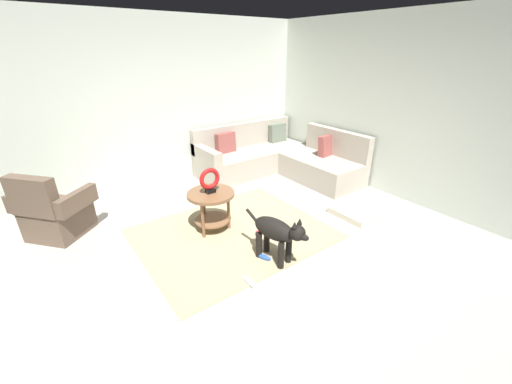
% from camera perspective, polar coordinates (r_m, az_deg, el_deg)
% --- Properties ---
extents(ground_plane, '(6.00, 6.00, 0.10)m').
position_cam_1_polar(ground_plane, '(3.63, -0.12, -13.68)').
color(ground_plane, '#B7B2A8').
extents(wall_back, '(6.00, 0.12, 2.70)m').
position_cam_1_polar(wall_back, '(5.56, -18.95, 14.59)').
color(wall_back, silver).
rests_on(wall_back, ground_plane).
extents(wall_right, '(0.12, 6.00, 2.70)m').
position_cam_1_polar(wall_right, '(5.23, 27.57, 12.60)').
color(wall_right, silver).
rests_on(wall_right, ground_plane).
extents(area_rug, '(2.30, 1.90, 0.01)m').
position_cam_1_polar(area_rug, '(4.14, -4.20, -7.44)').
color(area_rug, tan).
rests_on(area_rug, ground_plane).
extents(sectional_couch, '(2.20, 2.25, 0.88)m').
position_cam_1_polar(sectional_couch, '(5.98, 3.90, 5.96)').
color(sectional_couch, '#B2A899').
rests_on(sectional_couch, ground_plane).
extents(armchair, '(0.98, 1.00, 0.88)m').
position_cam_1_polar(armchair, '(4.68, -32.70, -3.19)').
color(armchair, brown).
rests_on(armchair, ground_plane).
extents(side_table, '(0.60, 0.60, 0.54)m').
position_cam_1_polar(side_table, '(4.06, -8.11, -1.68)').
color(side_table, brown).
rests_on(side_table, ground_plane).
extents(torus_sculpture, '(0.28, 0.08, 0.33)m').
position_cam_1_polar(torus_sculpture, '(3.94, -8.36, 2.17)').
color(torus_sculpture, black).
rests_on(torus_sculpture, side_table).
extents(dog_bed_mat, '(0.80, 0.60, 0.09)m').
position_cam_1_polar(dog_bed_mat, '(4.87, 18.49, -3.02)').
color(dog_bed_mat, beige).
rests_on(dog_bed_mat, ground_plane).
extents(dog, '(0.33, 0.84, 0.63)m').
position_cam_1_polar(dog, '(3.45, 3.85, -7.29)').
color(dog, black).
rests_on(dog, ground_plane).
extents(dog_toy_ball, '(0.08, 0.08, 0.08)m').
position_cam_1_polar(dog_toy_ball, '(4.06, 0.46, -7.47)').
color(dog_toy_ball, red).
rests_on(dog_toy_ball, ground_plane).
extents(dog_toy_rope, '(0.06, 0.18, 0.05)m').
position_cam_1_polar(dog_toy_rope, '(3.34, -1.21, -15.93)').
color(dog_toy_rope, silver).
rests_on(dog_toy_rope, ground_plane).
extents(dog_toy_bone, '(0.12, 0.19, 0.06)m').
position_cam_1_polar(dog_toy_bone, '(3.66, 1.42, -11.65)').
color(dog_toy_bone, blue).
rests_on(dog_toy_bone, ground_plane).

